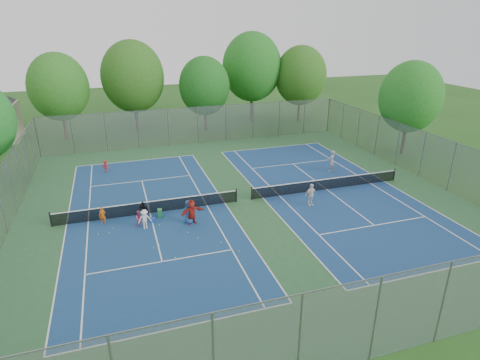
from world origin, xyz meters
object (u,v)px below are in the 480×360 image
Objects in this scene: ball_hopper at (160,213)px; instructor at (332,161)px; net_right at (327,184)px; ball_crate at (153,220)px; net_left at (150,208)px.

ball_hopper is 0.30× the size of instructor.
ball_hopper is at bearing -18.52° from instructor.
ball_hopper is (-13.38, -0.76, -0.16)m from net_right.
ball_crate is 17.13m from instructor.
instructor reaches higher than net_right.
net_right is 40.37× the size of ball_crate.
ball_crate is 0.16× the size of instructor.
instructor is at bearing 55.93° from net_right.
ball_crate is at bearing -87.31° from net_left.
ball_crate is at bearing -174.42° from net_right.
ball_crate is (0.06, -1.36, -0.32)m from net_left.
net_right is 6.55× the size of instructor.
net_right is (14.00, 0.00, 0.00)m from net_left.
net_right is at bearing 0.00° from net_left.
ball_hopper is (0.55, 0.60, 0.16)m from ball_crate.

